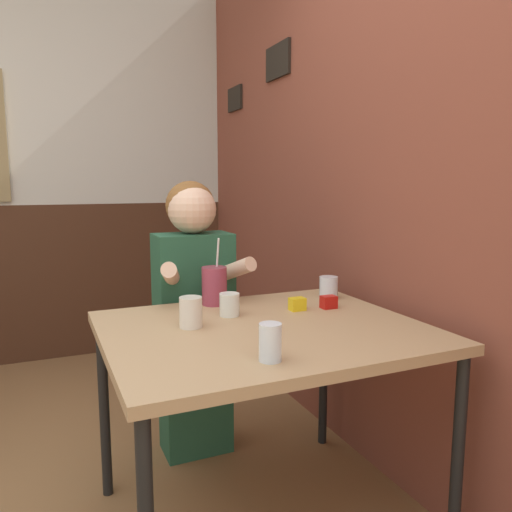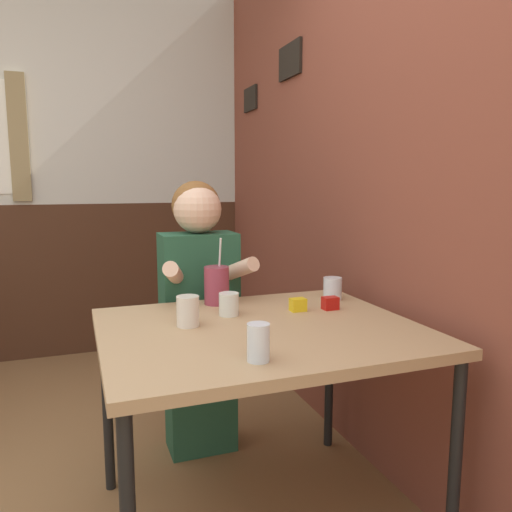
{
  "view_description": "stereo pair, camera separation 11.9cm",
  "coord_description": "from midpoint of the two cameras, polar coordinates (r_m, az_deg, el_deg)",
  "views": [
    {
      "loc": [
        0.13,
        -1.19,
        1.25
      ],
      "look_at": [
        0.89,
        0.53,
        0.98
      ],
      "focal_mm": 35.0,
      "sensor_mm": 36.0,
      "label": 1
    },
    {
      "loc": [
        0.24,
        -1.23,
        1.25
      ],
      "look_at": [
        0.89,
        0.53,
        0.98
      ],
      "focal_mm": 35.0,
      "sensor_mm": 36.0,
      "label": 2
    }
  ],
  "objects": [
    {
      "name": "back_wall",
      "position": [
        3.79,
        -27.05,
        9.06
      ],
      "size": [
        5.89,
        0.09,
        2.7
      ],
      "color": "silver",
      "rests_on": "ground_plane"
    },
    {
      "name": "brick_wall_right",
      "position": [
        2.8,
        3.78,
        10.41
      ],
      "size": [
        0.08,
        4.55,
        2.7
      ],
      "color": "brown",
      "rests_on": "ground_plane"
    },
    {
      "name": "main_table",
      "position": [
        1.78,
        -1.04,
        -9.94
      ],
      "size": [
        1.09,
        0.91,
        0.75
      ],
      "color": "tan",
      "rests_on": "ground_plane"
    },
    {
      "name": "cocktail_pitcher",
      "position": [
        2.06,
        -6.43,
        -3.4
      ],
      "size": [
        0.1,
        0.1,
        0.28
      ],
      "color": "#99384C",
      "rests_on": "main_table"
    },
    {
      "name": "condiment_ketchup",
      "position": [
        2.01,
        6.63,
        -5.26
      ],
      "size": [
        0.06,
        0.04,
        0.05
      ],
      "color": "#B7140F",
      "rests_on": "main_table"
    },
    {
      "name": "glass_by_brick",
      "position": [
        1.42,
        -0.79,
        -9.85
      ],
      "size": [
        0.06,
        0.06,
        0.11
      ],
      "color": "silver",
      "rests_on": "main_table"
    },
    {
      "name": "glass_far_side",
      "position": [
        1.76,
        -9.4,
        -6.37
      ],
      "size": [
        0.08,
        0.08,
        0.11
      ],
      "color": "silver",
      "rests_on": "main_table"
    },
    {
      "name": "glass_near_pitcher",
      "position": [
        2.17,
        6.74,
        -3.61
      ],
      "size": [
        0.08,
        0.08,
        0.1
      ],
      "color": "silver",
      "rests_on": "main_table"
    },
    {
      "name": "condiment_mustard",
      "position": [
        1.96,
        3.02,
        -5.52
      ],
      "size": [
        0.06,
        0.04,
        0.05
      ],
      "color": "yellow",
      "rests_on": "main_table"
    },
    {
      "name": "person_seated",
      "position": [
        2.31,
        -8.59,
        -6.15
      ],
      "size": [
        0.42,
        0.41,
        1.26
      ],
      "color": "#235138",
      "rests_on": "ground_plane"
    },
    {
      "name": "glass_center",
      "position": [
        1.89,
        -4.86,
        -5.56
      ],
      "size": [
        0.08,
        0.08,
        0.09
      ],
      "color": "silver",
      "rests_on": "main_table"
    }
  ]
}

